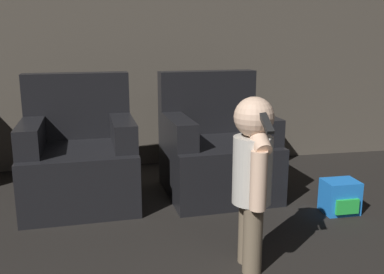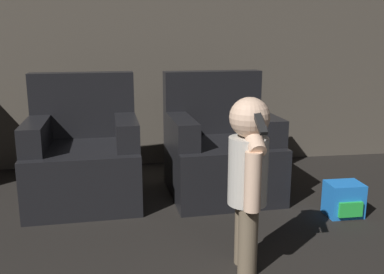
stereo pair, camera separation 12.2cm
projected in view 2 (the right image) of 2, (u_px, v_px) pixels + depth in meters
The scene contains 5 objects.
wall_back at pixel (182, 29), 4.03m from camera, with size 8.40×0.05×2.60m.
armchair_left at pixel (84, 157), 3.26m from camera, with size 0.85×0.84×0.95m.
armchair_right at pixel (220, 152), 3.41m from camera, with size 0.86×0.85×0.95m.
person_toddler at pixel (248, 171), 2.19m from camera, with size 0.21×0.36×0.94m.
toy_backpack at pixel (344, 199), 2.99m from camera, with size 0.24×0.21×0.24m.
Camera 2 is at (-0.52, 0.38, 1.23)m, focal length 40.00 mm.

